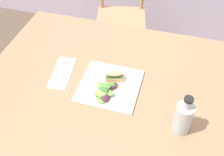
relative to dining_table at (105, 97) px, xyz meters
The scene contains 8 objects.
dining_table is the anchor object (origin of this frame).
chair_wooden_far 1.05m from the dining_table, 99.95° to the left, with size 0.48×0.48×0.87m.
plate_lunch 0.13m from the dining_table, 36.47° to the right, with size 0.29×0.29×0.01m, color beige.
sandwich_half_front 0.16m from the dining_table, 26.14° to the left, with size 0.10×0.07×0.06m.
salad_mixed_greens 0.17m from the dining_table, 74.83° to the right, with size 0.11×0.15×0.03m.
napkin_folded 0.26m from the dining_table, behind, with size 0.09×0.23×0.00m, color white.
fork_on_napkin 0.26m from the dining_table, behind, with size 0.04×0.19×0.00m.
bottle_cold_brew 0.46m from the dining_table, 24.33° to the right, with size 0.07×0.07×0.20m.
Camera 1 is at (0.36, -0.74, 1.71)m, focal length 43.59 mm.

